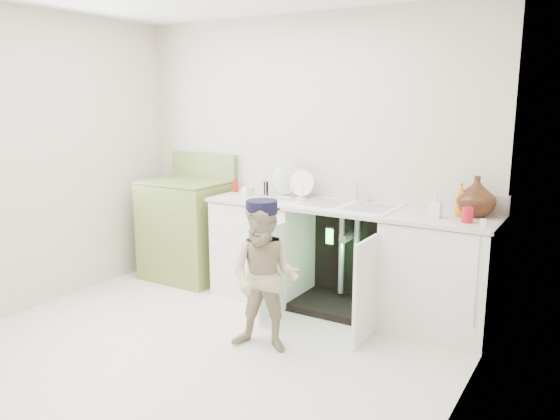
% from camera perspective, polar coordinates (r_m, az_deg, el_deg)
% --- Properties ---
extents(ground, '(3.50, 3.50, 0.00)m').
position_cam_1_polar(ground, '(4.11, -7.99, -14.02)').
color(ground, silver).
rests_on(ground, ground).
extents(room_shell, '(6.00, 5.50, 1.26)m').
position_cam_1_polar(room_shell, '(3.74, -8.53, 3.51)').
color(room_shell, beige).
rests_on(room_shell, ground).
extents(counter_run, '(2.44, 1.02, 1.20)m').
position_cam_1_polar(counter_run, '(4.62, 7.05, -4.80)').
color(counter_run, white).
rests_on(counter_run, ground).
extents(avocado_stove, '(0.79, 0.65, 1.23)m').
position_cam_1_polar(avocado_stove, '(5.50, -9.61, -1.87)').
color(avocado_stove, olive).
rests_on(avocado_stove, ground).
extents(repair_worker, '(0.59, 0.90, 1.08)m').
position_cam_1_polar(repair_worker, '(3.85, -1.58, -6.97)').
color(repair_worker, tan).
rests_on(repair_worker, ground).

